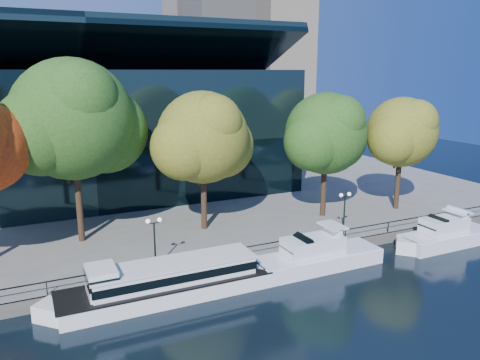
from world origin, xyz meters
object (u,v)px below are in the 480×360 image
cruiser_near (313,256)px  lamp_2 (345,204)px  tree_5 (403,134)px  lamp_1 (154,231)px  tour_boat (162,281)px  cruiser_far (443,235)px  tree_3 (205,139)px  tree_4 (328,135)px  tree_2 (75,122)px

cruiser_near → lamp_2: size_ratio=3.04×
tree_5 → lamp_1: bearing=-171.2°
tour_boat → cruiser_far: 26.48m
tree_3 → tour_boat: bearing=-125.5°
tour_boat → cruiser_far: cruiser_far is taller
tree_3 → tree_5: bearing=-7.1°
tree_3 → tree_5: 21.84m
cruiser_near → cruiser_far: 13.83m
tour_boat → tree_3: size_ratio=1.26×
tree_4 → lamp_2: bearing=-108.2°
tree_3 → lamp_1: (-6.94, -7.12, -5.69)m
cruiser_far → tree_3: bearing=149.3°
cruiser_near → tree_5: size_ratio=1.00×
lamp_1 → cruiser_far: bearing=-9.2°
cruiser_near → tree_5: bearing=25.6°
tour_boat → cruiser_near: (12.66, -0.22, -0.23)m
tree_2 → lamp_2: size_ratio=3.98×
tree_4 → tree_5: 8.97m
cruiser_far → lamp_2: (-8.18, 4.23, 2.88)m
tree_4 → lamp_1: size_ratio=3.19×
tour_boat → tree_3: 15.16m
tree_4 → tour_boat: bearing=-156.2°
cruiser_far → tree_2: size_ratio=0.66×
lamp_1 → lamp_2: 17.86m
cruiser_near → cruiser_far: cruiser_near is taller
tree_4 → tree_2: bearing=173.0°
tree_2 → cruiser_near: bearing=-36.2°
tree_2 → lamp_1: tree_2 is taller
cruiser_far → tree_4: size_ratio=0.83×
cruiser_near → tree_3: 14.57m
tree_2 → tree_5: tree_2 is taller
tour_boat → tree_2: (-3.78, 11.81, 10.32)m
tree_4 → cruiser_far: bearing=-57.6°
cruiser_far → tree_3: tree_3 is taller
tree_3 → lamp_1: size_ratio=3.27×
tour_boat → tree_5: (29.03, 7.62, 7.98)m
tree_3 → tree_4: (12.79, -1.42, -0.17)m
tree_5 → lamp_1: 29.44m
lamp_2 → cruiser_near: bearing=-148.8°
cruiser_far → tree_3: 23.81m
tree_2 → lamp_2: tree_2 is taller
cruiser_near → lamp_1: (-12.23, 3.41, 2.88)m
cruiser_far → lamp_2: 9.64m
cruiser_far → lamp_1: (-26.04, 4.23, 2.88)m
cruiser_far → tree_2: (-30.24, 12.85, 10.55)m
tour_boat → tree_4: bearing=23.8°
tour_boat → lamp_2: (18.28, 3.19, 2.64)m
lamp_1 → tree_5: bearing=8.8°
lamp_2 → tree_3: bearing=146.9°
cruiser_far → tree_4: 14.46m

